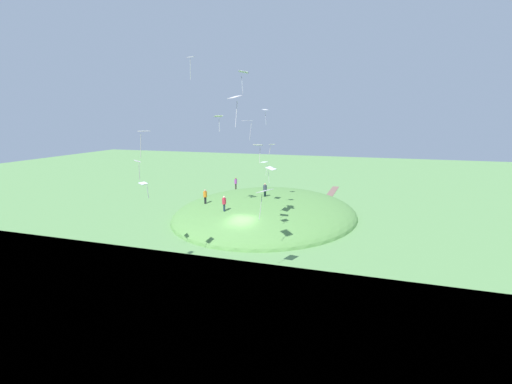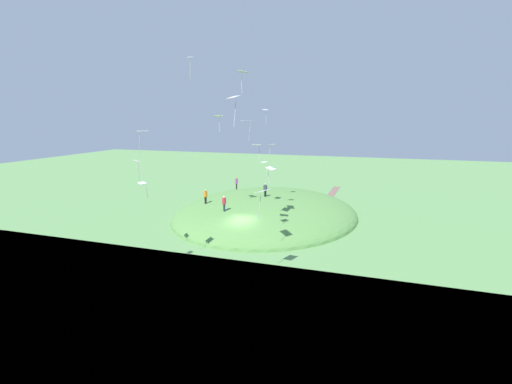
{
  "view_description": "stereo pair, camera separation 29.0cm",
  "coord_description": "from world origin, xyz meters",
  "px_view_note": "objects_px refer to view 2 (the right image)",
  "views": [
    {
      "loc": [
        -32.46,
        -11.8,
        11.87
      ],
      "look_at": [
        3.71,
        -0.38,
        3.94
      ],
      "focal_mm": 25.22,
      "sensor_mm": 36.0,
      "label": 1
    },
    {
      "loc": [
        -32.37,
        -12.08,
        11.87
      ],
      "look_at": [
        3.71,
        -0.38,
        3.94
      ],
      "focal_mm": 25.22,
      "sensor_mm": 36.0,
      "label": 2
    }
  ],
  "objects_px": {
    "person_on_hilltop": "(265,188)",
    "kite_13": "(243,73)",
    "person_walking_path": "(224,202)",
    "kite_7": "(143,184)",
    "kite_5": "(266,111)",
    "kite_4": "(272,145)",
    "kite_11": "(233,99)",
    "person_with_child": "(236,182)",
    "kite_9": "(271,169)",
    "kite_8": "(190,60)",
    "kite_0": "(218,117)",
    "person_near_shore": "(205,195)",
    "kite_6": "(263,192)",
    "kite_10": "(264,163)",
    "kite_2": "(137,163)",
    "kite_12": "(142,133)",
    "kite_1": "(258,146)",
    "kite_3": "(247,122)"
  },
  "relations": [
    {
      "from": "person_on_hilltop",
      "to": "kite_9",
      "type": "bearing_deg",
      "value": -133.0
    },
    {
      "from": "kite_8",
      "to": "kite_3",
      "type": "bearing_deg",
      "value": -119.83
    },
    {
      "from": "person_with_child",
      "to": "kite_8",
      "type": "relative_size",
      "value": 0.83
    },
    {
      "from": "person_with_child",
      "to": "person_walking_path",
      "type": "distance_m",
      "value": 13.91
    },
    {
      "from": "person_with_child",
      "to": "kite_4",
      "type": "distance_m",
      "value": 15.71
    },
    {
      "from": "kite_0",
      "to": "kite_7",
      "type": "bearing_deg",
      "value": 174.93
    },
    {
      "from": "kite_2",
      "to": "kite_8",
      "type": "distance_m",
      "value": 11.14
    },
    {
      "from": "kite_0",
      "to": "kite_1",
      "type": "relative_size",
      "value": 1.01
    },
    {
      "from": "person_on_hilltop",
      "to": "kite_0",
      "type": "height_order",
      "value": "kite_0"
    },
    {
      "from": "kite_0",
      "to": "kite_1",
      "type": "xyz_separation_m",
      "value": [
        -4.12,
        -5.52,
        -2.49
      ]
    },
    {
      "from": "person_on_hilltop",
      "to": "kite_13",
      "type": "relative_size",
      "value": 0.9
    },
    {
      "from": "kite_4",
      "to": "kite_9",
      "type": "distance_m",
      "value": 3.49
    },
    {
      "from": "person_with_child",
      "to": "kite_9",
      "type": "xyz_separation_m",
      "value": [
        -14.3,
        -9.14,
        4.24
      ]
    },
    {
      "from": "kite_9",
      "to": "kite_11",
      "type": "xyz_separation_m",
      "value": [
        -9.85,
        -0.04,
        6.19
      ]
    },
    {
      "from": "kite_10",
      "to": "person_walking_path",
      "type": "bearing_deg",
      "value": 133.6
    },
    {
      "from": "person_walking_path",
      "to": "kite_7",
      "type": "bearing_deg",
      "value": 123.63
    },
    {
      "from": "kite_3",
      "to": "person_with_child",
      "type": "bearing_deg",
      "value": 23.38
    },
    {
      "from": "person_near_shore",
      "to": "kite_1",
      "type": "distance_m",
      "value": 13.18
    },
    {
      "from": "kite_0",
      "to": "kite_9",
      "type": "height_order",
      "value": "kite_0"
    },
    {
      "from": "kite_8",
      "to": "kite_13",
      "type": "xyz_separation_m",
      "value": [
        -2.28,
        -5.97,
        -1.61
      ]
    },
    {
      "from": "kite_6",
      "to": "kite_13",
      "type": "relative_size",
      "value": 1.26
    },
    {
      "from": "kite_11",
      "to": "person_with_child",
      "type": "bearing_deg",
      "value": 20.81
    },
    {
      "from": "person_near_shore",
      "to": "kite_0",
      "type": "relative_size",
      "value": 1.03
    },
    {
      "from": "kite_2",
      "to": "person_near_shore",
      "type": "bearing_deg",
      "value": 0.83
    },
    {
      "from": "person_walking_path",
      "to": "person_near_shore",
      "type": "bearing_deg",
      "value": 0.96
    },
    {
      "from": "kite_8",
      "to": "kite_9",
      "type": "xyz_separation_m",
      "value": [
        2.27,
        -7.16,
        -10.15
      ]
    },
    {
      "from": "kite_2",
      "to": "kite_12",
      "type": "relative_size",
      "value": 0.84
    },
    {
      "from": "kite_0",
      "to": "kite_9",
      "type": "bearing_deg",
      "value": -96.7
    },
    {
      "from": "kite_7",
      "to": "kite_8",
      "type": "relative_size",
      "value": 0.59
    },
    {
      "from": "person_near_shore",
      "to": "kite_5",
      "type": "height_order",
      "value": "kite_5"
    },
    {
      "from": "kite_3",
      "to": "kite_7",
      "type": "xyz_separation_m",
      "value": [
        -4.9,
        6.54,
        -4.54
      ]
    },
    {
      "from": "person_on_hilltop",
      "to": "kite_8",
      "type": "xyz_separation_m",
      "value": [
        -9.61,
        4.45,
        13.66
      ]
    },
    {
      "from": "kite_4",
      "to": "kite_7",
      "type": "height_order",
      "value": "kite_4"
    },
    {
      "from": "kite_12",
      "to": "kite_11",
      "type": "bearing_deg",
      "value": -77.09
    },
    {
      "from": "kite_5",
      "to": "kite_9",
      "type": "bearing_deg",
      "value": -158.47
    },
    {
      "from": "person_on_hilltop",
      "to": "kite_13",
      "type": "height_order",
      "value": "kite_13"
    },
    {
      "from": "kite_6",
      "to": "kite_11",
      "type": "xyz_separation_m",
      "value": [
        -0.49,
        2.01,
        6.54
      ]
    },
    {
      "from": "person_walking_path",
      "to": "kite_6",
      "type": "distance_m",
      "value": 13.18
    },
    {
      "from": "kite_5",
      "to": "kite_8",
      "type": "relative_size",
      "value": 0.83
    },
    {
      "from": "kite_4",
      "to": "person_walking_path",
      "type": "bearing_deg",
      "value": 110.67
    },
    {
      "from": "person_on_hilltop",
      "to": "kite_1",
      "type": "distance_m",
      "value": 12.59
    },
    {
      "from": "person_walking_path",
      "to": "kite_10",
      "type": "height_order",
      "value": "kite_10"
    },
    {
      "from": "person_on_hilltop",
      "to": "person_near_shore",
      "type": "height_order",
      "value": "person_on_hilltop"
    },
    {
      "from": "kite_2",
      "to": "kite_3",
      "type": "bearing_deg",
      "value": -73.01
    },
    {
      "from": "kite_9",
      "to": "kite_13",
      "type": "relative_size",
      "value": 0.89
    },
    {
      "from": "kite_8",
      "to": "kite_10",
      "type": "height_order",
      "value": "kite_8"
    },
    {
      "from": "kite_5",
      "to": "kite_4",
      "type": "bearing_deg",
      "value": -151.29
    },
    {
      "from": "kite_2",
      "to": "kite_7",
      "type": "relative_size",
      "value": 1.29
    },
    {
      "from": "person_with_child",
      "to": "kite_6",
      "type": "distance_m",
      "value": 26.46
    },
    {
      "from": "person_with_child",
      "to": "kite_7",
      "type": "relative_size",
      "value": 1.4
    }
  ]
}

